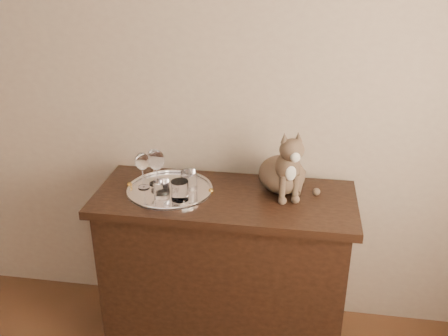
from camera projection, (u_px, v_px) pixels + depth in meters
The scene contains 10 objects.
wall_back at pixel (114, 67), 2.45m from camera, with size 4.00×0.10×2.70m, color tan.
sideboard at pixel (224, 271), 2.47m from camera, with size 1.20×0.50×0.85m, color black, non-canonical shape.
tray at pixel (170, 190), 2.33m from camera, with size 0.40×0.40×0.01m, color white.
wine_glass_a at pixel (154, 167), 2.34m from camera, with size 0.07×0.07×0.18m, color silver, non-canonical shape.
wine_glass_c at pixel (143, 170), 2.31m from camera, with size 0.07×0.07×0.18m, color silver, non-canonical shape.
wine_glass_d at pixel (157, 171), 2.28m from camera, with size 0.08×0.08×0.20m, color white, non-canonical shape.
tumbler_a at pixel (180, 190), 2.22m from camera, with size 0.08×0.08×0.09m, color white.
tumbler_b at pixel (162, 189), 2.24m from camera, with size 0.07×0.07×0.08m, color white.
tumbler_c at pixel (189, 180), 2.32m from camera, with size 0.08×0.08×0.08m, color white.
cat at pixel (283, 158), 2.27m from camera, with size 0.33×0.30×0.33m, color brown, non-canonical shape.
Camera 1 is at (0.92, -0.06, 1.92)m, focal length 40.00 mm.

